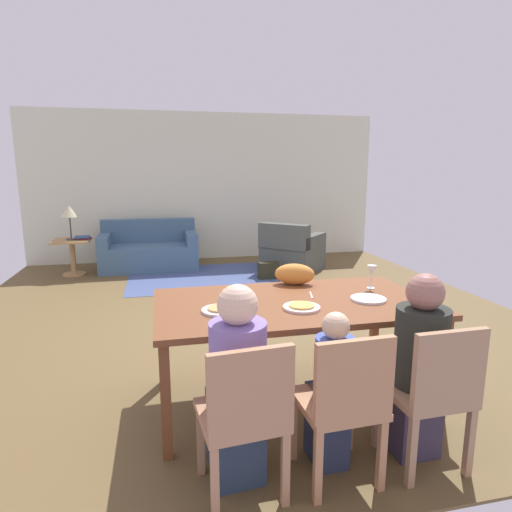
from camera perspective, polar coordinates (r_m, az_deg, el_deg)
ground_plane at (r=5.24m, az=-2.11°, el=-7.38°), size 6.46×6.52×0.02m
back_wall at (r=8.25m, az=-6.45°, el=9.03°), size 6.46×0.10×2.70m
dining_table at (r=3.10m, az=4.84°, el=-7.04°), size 1.93×1.06×0.76m
plate_near_man at (r=2.85m, az=-4.69°, el=-7.16°), size 0.25×0.25×0.02m
pizza_near_man at (r=2.85m, az=-4.69°, el=-6.87°), size 0.17×0.17×0.01m
plate_near_child at (r=2.91m, az=5.93°, el=-6.79°), size 0.25×0.25×0.02m
pizza_near_child at (r=2.91m, az=5.94°, el=-6.50°), size 0.17×0.17×0.01m
plate_near_woman at (r=3.18m, az=14.59°, el=-5.51°), size 0.25×0.25×0.02m
wine_glass at (r=3.47m, az=15.01°, el=-2.05°), size 0.07×0.07×0.19m
fork at (r=2.96m, az=-0.22°, el=-6.55°), size 0.02×0.15×0.01m
knife at (r=3.22m, az=7.29°, el=-5.14°), size 0.05×0.17×0.01m
dining_chair_man at (r=2.28m, az=-1.48°, el=-19.91°), size 0.46×0.46×0.87m
person_man at (r=2.41m, az=-2.59°, el=-17.39°), size 0.30×0.41×1.11m
dining_chair_child at (r=2.42m, az=11.50°, el=-18.13°), size 0.44×0.44×0.87m
person_child at (r=2.58m, az=9.74°, el=-17.55°), size 0.22×0.29×0.92m
dining_chair_woman at (r=2.66m, az=22.39°, el=-15.92°), size 0.43×0.43×0.87m
person_woman at (r=2.78m, az=20.26°, el=-14.07°), size 0.30×0.40×1.11m
cat at (r=3.50m, az=5.12°, el=-2.39°), size 0.36×0.26×0.17m
area_rug at (r=6.90m, az=-5.79°, el=-2.71°), size 2.60×1.80×0.01m
couch at (r=7.64m, az=-13.89°, el=0.69°), size 1.60×0.86×0.82m
armchair at (r=7.27m, az=4.69°, el=0.57°), size 1.21×1.21×0.82m
side_table at (r=7.50m, az=-23.04°, el=0.47°), size 0.56×0.56×0.58m
table_lamp at (r=7.41m, az=-23.42°, el=5.27°), size 0.26×0.26×0.54m
book_lower at (r=7.44m, az=-21.82°, el=2.19°), size 0.22×0.16×0.03m
book_upper at (r=7.40m, az=-21.94°, el=2.36°), size 0.22×0.16×0.03m
handbag at (r=6.74m, az=1.66°, el=-1.90°), size 0.32×0.16×0.26m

